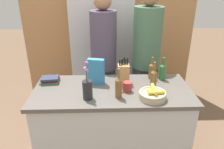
# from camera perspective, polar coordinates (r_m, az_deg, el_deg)

# --- Properties ---
(kitchen_island) EXTENTS (1.57, 0.70, 0.90)m
(kitchen_island) POSITION_cam_1_polar(r_m,az_deg,el_deg) (2.42, 0.07, -13.21)
(kitchen_island) COLOR silver
(kitchen_island) RESTS_ON ground_plane
(back_wall_wood) EXTENTS (2.77, 0.12, 2.60)m
(back_wall_wood) POSITION_cam_1_polar(r_m,az_deg,el_deg) (3.65, -0.84, 14.30)
(back_wall_wood) COLOR #AD7A4C
(back_wall_wood) RESTS_ON ground_plane
(refrigerator) EXTENTS (0.88, 0.63, 2.04)m
(refrigerator) POSITION_cam_1_polar(r_m,az_deg,el_deg) (3.36, -2.60, 8.52)
(refrigerator) COLOR #B7B7BC
(refrigerator) RESTS_ON ground_plane
(fruit_bowl) EXTENTS (0.25, 0.25, 0.11)m
(fruit_bowl) POSITION_cam_1_polar(r_m,az_deg,el_deg) (2.03, 10.56, -5.12)
(fruit_bowl) COLOR tan
(fruit_bowl) RESTS_ON kitchen_island
(knife_block) EXTENTS (0.12, 0.10, 0.29)m
(knife_block) POSITION_cam_1_polar(r_m,az_deg,el_deg) (2.26, 2.99, 0.18)
(knife_block) COLOR tan
(knife_block) RESTS_ON kitchen_island
(flower_vase) EXTENTS (0.09, 0.09, 0.36)m
(flower_vase) POSITION_cam_1_polar(r_m,az_deg,el_deg) (1.98, -6.45, -3.42)
(flower_vase) COLOR #232328
(flower_vase) RESTS_ON kitchen_island
(cereal_box) EXTENTS (0.18, 0.10, 0.27)m
(cereal_box) POSITION_cam_1_polar(r_m,az_deg,el_deg) (2.25, -4.17, 0.79)
(cereal_box) COLOR teal
(cereal_box) RESTS_ON kitchen_island
(coffee_mug) EXTENTS (0.12, 0.08, 0.10)m
(coffee_mug) POSITION_cam_1_polar(r_m,az_deg,el_deg) (2.12, 3.97, -3.18)
(coffee_mug) COLOR #99332D
(coffee_mug) RESTS_ON kitchen_island
(book_stack) EXTENTS (0.19, 0.15, 0.06)m
(book_stack) POSITION_cam_1_polar(r_m,az_deg,el_deg) (2.39, -15.88, -1.33)
(book_stack) COLOR #3D6047
(book_stack) RESTS_ON kitchen_island
(bottle_oil) EXTENTS (0.06, 0.06, 0.28)m
(bottle_oil) POSITION_cam_1_polar(r_m,az_deg,el_deg) (2.18, 10.81, -1.05)
(bottle_oil) COLOR brown
(bottle_oil) RESTS_ON kitchen_island
(bottle_vinegar) EXTENTS (0.06, 0.06, 0.25)m
(bottle_vinegar) POSITION_cam_1_polar(r_m,az_deg,el_deg) (2.41, 10.33, 1.10)
(bottle_vinegar) COLOR brown
(bottle_vinegar) RESTS_ON kitchen_island
(bottle_wine) EXTENTS (0.07, 0.07, 0.25)m
(bottle_wine) POSITION_cam_1_polar(r_m,az_deg,el_deg) (2.40, 13.06, 0.88)
(bottle_wine) COLOR #286633
(bottle_wine) RESTS_ON kitchen_island
(bottle_water) EXTENTS (0.06, 0.06, 0.29)m
(bottle_water) POSITION_cam_1_polar(r_m,az_deg,el_deg) (1.99, 1.74, -3.13)
(bottle_water) COLOR brown
(bottle_water) RESTS_ON kitchen_island
(person_at_sink) EXTENTS (0.32, 0.32, 1.77)m
(person_at_sink) POSITION_cam_1_polar(r_m,az_deg,el_deg) (2.76, -2.21, 4.78)
(person_at_sink) COLOR #383842
(person_at_sink) RESTS_ON ground_plane
(person_in_blue) EXTENTS (0.35, 0.35, 1.83)m
(person_in_blue) POSITION_cam_1_polar(r_m,az_deg,el_deg) (2.76, 8.90, 5.12)
(person_in_blue) COLOR #383842
(person_in_blue) RESTS_ON ground_plane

